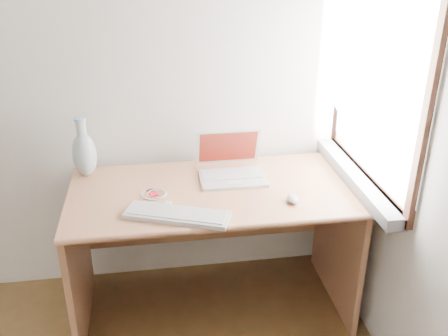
{
  "coord_description": "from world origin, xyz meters",
  "views": [
    {
      "loc": [
        0.68,
        -0.86,
        1.92
      ],
      "look_at": [
        1.02,
        1.35,
        0.86
      ],
      "focal_mm": 40.0,
      "sensor_mm": 36.0,
      "label": 1
    }
  ],
  "objects": [
    {
      "name": "laptop",
      "position": [
        1.08,
        1.48,
        0.81
      ],
      "size": [
        0.34,
        0.28,
        0.23
      ],
      "rotation": [
        0.0,
        0.0,
        -0.0
      ],
      "color": "silver",
      "rests_on": "desk"
    },
    {
      "name": "back_wall",
      "position": [
        0.0,
        1.75,
        1.3
      ],
      "size": [
        3.5,
        0.04,
        2.6
      ],
      "primitive_type": "cube",
      "color": "white",
      "rests_on": "floor"
    },
    {
      "name": "vase",
      "position": [
        0.32,
        1.6,
        0.88
      ],
      "size": [
        0.13,
        0.13,
        0.32
      ],
      "color": "#AFC3CA",
      "rests_on": "desk"
    },
    {
      "name": "desk",
      "position": [
        0.96,
        1.43,
        0.54
      ],
      "size": [
        1.43,
        0.71,
        0.75
      ],
      "color": "#B27B57",
      "rests_on": "floor"
    },
    {
      "name": "cable_coil",
      "position": [
        0.67,
        1.33,
        0.76
      ],
      "size": [
        0.15,
        0.15,
        0.01
      ],
      "primitive_type": "torus",
      "rotation": [
        0.0,
        0.0,
        0.16
      ],
      "color": "silver",
      "rests_on": "desk"
    },
    {
      "name": "mouse",
      "position": [
        1.32,
        1.16,
        0.77
      ],
      "size": [
        0.06,
        0.09,
        0.03
      ],
      "primitive_type": "ellipsoid",
      "rotation": [
        0.0,
        0.0,
        -0.07
      ],
      "color": "silver",
      "rests_on": "desk"
    },
    {
      "name": "remote",
      "position": [
        0.72,
        1.2,
        0.76
      ],
      "size": [
        0.06,
        0.09,
        0.01
      ],
      "primitive_type": "cube",
      "rotation": [
        0.0,
        0.0,
        -0.37
      ],
      "color": "silver",
      "rests_on": "desk"
    },
    {
      "name": "external_keyboard",
      "position": [
        0.77,
        1.1,
        0.77
      ],
      "size": [
        0.5,
        0.31,
        0.02
      ],
      "rotation": [
        0.0,
        0.0,
        -0.37
      ],
      "color": "silver",
      "rests_on": "desk"
    },
    {
      "name": "window",
      "position": [
        1.72,
        1.3,
        1.28
      ],
      "size": [
        0.11,
        0.99,
        1.1
      ],
      "color": "white",
      "rests_on": "right_wall"
    },
    {
      "name": "ipod",
      "position": [
        0.66,
        1.34,
        0.76
      ],
      "size": [
        0.06,
        0.09,
        0.01
      ],
      "rotation": [
        0.0,
        0.0,
        0.34
      ],
      "color": "red",
      "rests_on": "desk"
    }
  ]
}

